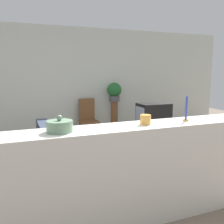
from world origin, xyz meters
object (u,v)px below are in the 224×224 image
Objects in this scene: wooden_chair at (88,117)px; potted_plant at (114,91)px; couch at (66,154)px; decorative_bowl at (60,126)px; television at (153,116)px.

potted_plant is (0.70, 0.03, 0.62)m from wooden_chair.
couch is 2.01m from wooden_chair.
wooden_chair is at bearing 70.00° from decorative_bowl.
television is at bearing -49.45° from wooden_chair.
potted_plant is (1.60, 1.81, 0.88)m from couch.
wooden_chair is (-1.08, 1.26, -0.18)m from television.
decorative_bowl reaches higher than television.
couch is 7.83× the size of decorative_bowl.
wooden_chair is at bearing 130.55° from television.
couch is 2.57m from potted_plant.
decorative_bowl is at bearing -119.29° from potted_plant.
decorative_bowl is at bearing -110.00° from wooden_chair.
potted_plant reaches higher than wooden_chair.
couch is 1.94m from decorative_bowl.
decorative_bowl is (-2.34, -2.22, 0.43)m from television.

